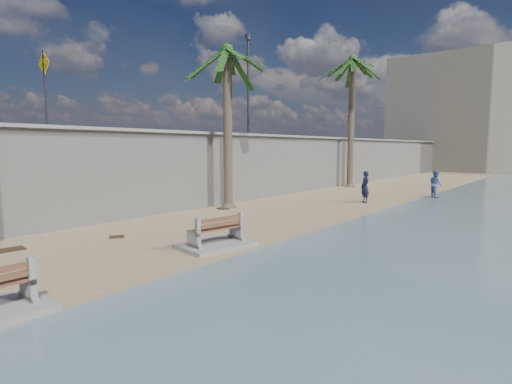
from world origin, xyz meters
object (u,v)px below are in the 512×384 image
Objects in this scene: palm_back at (353,62)px; bench_far at (216,234)px; palm_mid at (227,52)px; person_a at (365,185)px; person_b at (436,183)px.

bench_far is at bearing -75.13° from palm_back.
palm_mid reaches higher than person_a.
person_a is (4.45, -7.38, -7.99)m from palm_back.
palm_mid reaches higher than person_b.
palm_mid is at bearing 130.41° from bench_far.
palm_back is 5.73× the size of person_b.
person_b is (1.68, 16.05, 0.49)m from bench_far.
person_b is (2.24, 4.55, -0.08)m from person_a.
palm_back is 11.75m from person_a.
person_a reaches higher than bench_far.
person_a is at bearing 92.81° from bench_far.
person_a is at bearing 108.49° from person_b.
palm_back is (-5.02, 18.88, 8.56)m from bench_far.
palm_mid is (-4.96, 5.83, 6.85)m from bench_far.
palm_back is (-0.06, 13.06, 1.70)m from palm_mid.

